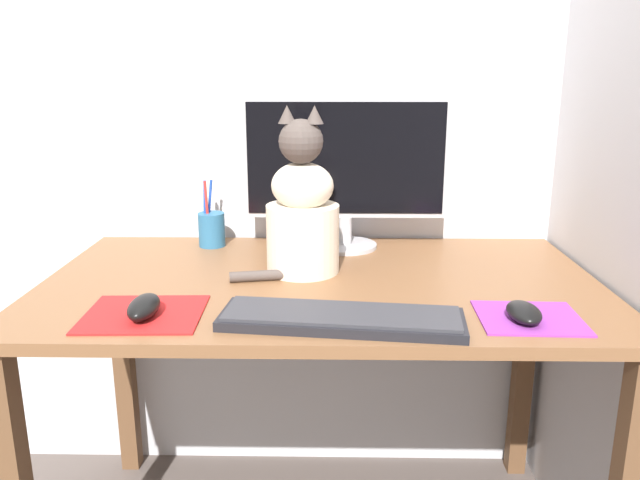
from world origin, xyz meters
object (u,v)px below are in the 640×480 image
at_px(keyboard, 342,318).
at_px(monitor, 346,167).
at_px(cat, 302,212).
at_px(pen_cup, 212,229).
at_px(computer_mouse_right, 524,312).
at_px(computer_mouse_left, 144,307).

bearing_deg(keyboard, monitor, 94.52).
distance_m(monitor, cat, 0.24).
bearing_deg(pen_cup, monitor, -1.47).
distance_m(monitor, pen_cup, 0.39).
xyz_separation_m(computer_mouse_right, pen_cup, (-0.68, 0.52, 0.03)).
height_order(cat, pen_cup, cat).
relative_size(monitor, cat, 1.39).
height_order(keyboard, cat, cat).
distance_m(keyboard, cat, 0.35).
distance_m(computer_mouse_left, cat, 0.43).
height_order(keyboard, computer_mouse_left, computer_mouse_left).
bearing_deg(keyboard, pen_cup, 128.77).
bearing_deg(monitor, cat, -116.19).
xyz_separation_m(monitor, keyboard, (-0.02, -0.52, -0.20)).
distance_m(monitor, computer_mouse_right, 0.63).
distance_m(computer_mouse_right, cat, 0.53).
bearing_deg(computer_mouse_right, pen_cup, 142.69).
bearing_deg(monitor, computer_mouse_right, -57.57).
xyz_separation_m(computer_mouse_left, cat, (0.29, 0.29, 0.12)).
height_order(keyboard, computer_mouse_right, computer_mouse_right).
xyz_separation_m(computer_mouse_left, computer_mouse_right, (0.71, -0.00, -0.00)).
bearing_deg(monitor, computer_mouse_left, -127.68).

